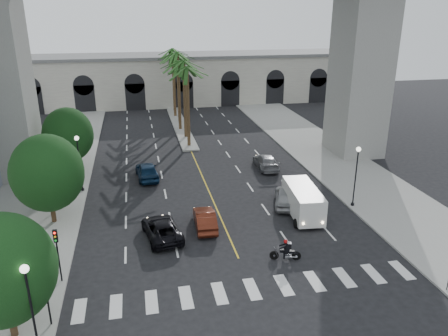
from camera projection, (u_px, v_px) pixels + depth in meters
ground at (246, 275)px, 27.64m from camera, size 140.00×140.00×0.00m
sidewalk_left at (40, 199)px, 38.57m from camera, size 8.00×100.00×0.15m
sidewalk_right at (352, 174)px, 44.26m from camera, size 8.00×100.00×0.15m
median at (180, 126)px, 62.56m from camera, size 2.00×24.00×0.20m
pier_building at (169, 79)px, 76.77m from camera, size 71.00×10.50×8.50m
palm_a at (187, 71)px, 50.28m from camera, size 3.20×3.20×10.30m
palm_b at (184, 65)px, 53.88m from camera, size 3.20×3.20×10.60m
palm_c at (178, 65)px, 57.66m from camera, size 3.20×3.20×10.10m
palm_d at (177, 56)px, 61.15m from camera, size 3.20×3.20×10.90m
palm_e at (173, 56)px, 64.94m from camera, size 3.20×3.20×10.40m
palm_f at (172, 52)px, 68.58m from camera, size 3.20×3.20×10.70m
street_tree_near at (2, 270)px, 21.04m from camera, size 5.20×5.20×6.89m
street_tree_mid at (47, 173)px, 32.93m from camera, size 5.44×5.44×7.21m
street_tree_far at (68, 135)px, 44.07m from camera, size 5.04×5.04×6.68m
lamp_post_left_near at (31, 305)px, 19.78m from camera, size 0.40×0.40×5.35m
lamp_post_left_far at (79, 159)px, 39.09m from camera, size 0.40×0.40×5.35m
lamp_post_right at (356, 171)px, 36.06m from camera, size 0.40×0.40×5.35m
traffic_signal_near at (45, 286)px, 22.34m from camera, size 0.25×0.18×3.65m
traffic_signal_far at (57, 247)px, 26.02m from camera, size 0.25×0.18×3.65m
motorcycle_rider at (286, 251)px, 29.12m from camera, size 2.06×0.73×1.52m
car_a at (286, 196)px, 37.25m from camera, size 3.25×5.05×1.60m
car_b at (205, 219)px, 33.42m from camera, size 1.71×4.40×1.43m
car_c at (162, 229)px, 31.98m from camera, size 3.12×5.33×1.39m
car_d at (266, 162)px, 45.95m from camera, size 2.32×5.12×1.45m
car_e at (147, 171)px, 43.06m from camera, size 2.40×5.04×1.66m
cargo_van at (303, 201)px, 35.10m from camera, size 2.75×5.89×2.43m
pedestrian_b at (8, 230)px, 31.05m from camera, size 0.92×0.74×1.81m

